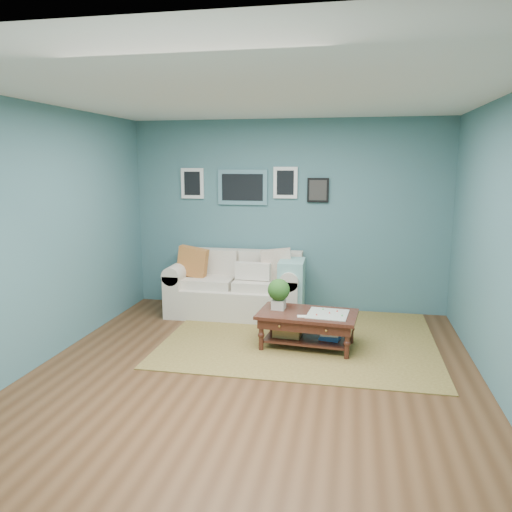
# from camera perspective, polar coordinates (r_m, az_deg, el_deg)

# --- Properties ---
(room_shell) EXTENTS (5.00, 5.02, 2.70)m
(room_shell) POSITION_cam_1_polar(r_m,az_deg,el_deg) (4.77, -0.46, 1.73)
(room_shell) COLOR brown
(room_shell) RESTS_ON ground
(area_rug) EXTENTS (3.16, 2.53, 0.01)m
(area_rug) POSITION_cam_1_polar(r_m,az_deg,el_deg) (6.15, 5.08, -9.29)
(area_rug) COLOR brown
(area_rug) RESTS_ON ground
(loveseat) EXTENTS (1.88, 0.86, 0.97)m
(loveseat) POSITION_cam_1_polar(r_m,az_deg,el_deg) (6.97, -1.64, -3.54)
(loveseat) COLOR beige
(loveseat) RESTS_ON ground
(coffee_table) EXTENTS (1.16, 0.74, 0.77)m
(coffee_table) POSITION_cam_1_polar(r_m,az_deg,el_deg) (5.79, 5.33, -7.06)
(coffee_table) COLOR black
(coffee_table) RESTS_ON ground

